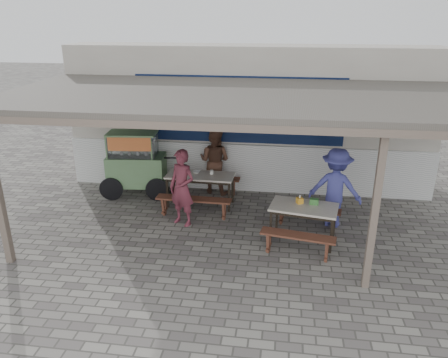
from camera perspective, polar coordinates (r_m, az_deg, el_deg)
ground at (r=8.46m, az=0.87°, el=-9.07°), size 60.00×60.00×0.00m
back_wall at (r=11.17m, az=3.24°, el=7.93°), size 9.00×1.28×3.50m
warung_roof at (r=8.35m, az=1.87°, el=10.48°), size 9.00×4.21×2.81m
table_left at (r=10.04m, az=-3.13°, el=0.14°), size 1.57×0.69×0.75m
bench_left_street at (r=9.56m, az=-3.98°, el=-3.10°), size 1.66×0.33×0.45m
bench_left_wall at (r=10.76m, az=-2.32°, el=-0.24°), size 1.66×0.33×0.45m
table_right at (r=8.57m, az=10.38°, el=-3.99°), size 1.38×0.94×0.75m
bench_right_street at (r=8.16m, az=9.58°, el=-7.90°), size 1.39×0.51×0.45m
bench_right_wall at (r=9.27m, az=10.81°, el=-4.31°), size 1.39×0.51×0.45m
vendor_cart at (r=10.76m, az=-11.50°, el=2.26°), size 1.95×0.91×1.58m
patron_street_side at (r=9.10m, az=-5.50°, el=-1.17°), size 0.71×0.61×1.64m
patron_wall_side at (r=10.71m, az=-1.23°, el=2.37°), size 0.93×0.81×1.64m
patron_right_table at (r=9.29m, az=14.35°, el=-1.12°), size 1.20×0.85×1.69m
tissue_box at (r=8.62m, az=9.85°, el=-2.79°), size 0.15×0.15×0.11m
donation_box at (r=8.63m, az=11.69°, el=-2.90°), size 0.18×0.13×0.11m
condiment_jar at (r=10.03m, az=-1.62°, el=0.91°), size 0.08×0.08×0.09m
condiment_bowl at (r=10.13m, az=-3.61°, el=0.93°), size 0.21×0.21×0.04m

